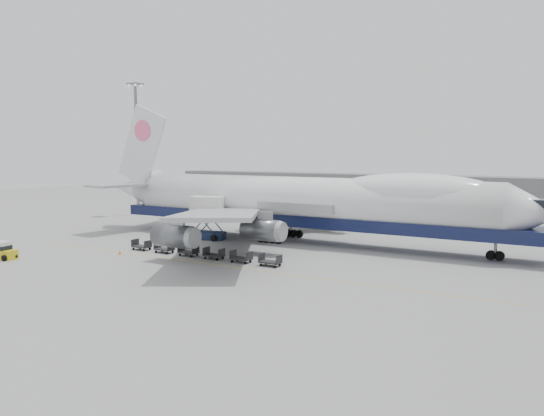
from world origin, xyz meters
The scene contains 14 objects.
ground centered at (0.00, 0.00, 0.00)m, with size 260.00×260.00×0.00m, color gray.
apron_line centered at (0.00, -6.00, 0.01)m, with size 60.00×0.15×0.01m, color gold.
hangar centered at (-10.00, 70.00, 3.50)m, with size 110.00×8.00×7.00m, color slate.
floodlight_mast centered at (-42.00, 24.00, 14.27)m, with size 2.40×2.40×25.43m.
airliner centered at (0.64, 12.00, 5.62)m, with size 67.00×55.30×19.98m.
catering_truck centered at (-12.17, 7.20, 3.44)m, with size 5.32×4.36×6.06m.
baggage_tug centered at (-23.84, -15.93, 0.90)m, with size 2.98×1.93×2.03m.
traffic_cone centered at (-14.41, -7.17, 0.26)m, with size 0.37×0.37×0.55m.
dolly_0 centered at (-14.25, -3.66, 0.53)m, with size 2.30×1.35×1.30m.
dolly_1 centered at (-10.49, -3.66, 0.53)m, with size 2.30×1.35×1.30m.
dolly_2 centered at (-6.73, -3.66, 0.53)m, with size 2.30×1.35×1.30m.
dolly_3 centered at (-2.97, -3.66, 0.53)m, with size 2.30×1.35×1.30m.
dolly_4 centered at (0.79, -3.66, 0.53)m, with size 2.30×1.35×1.30m.
dolly_5 centered at (4.55, -3.66, 0.53)m, with size 2.30×1.35×1.30m.
Camera 1 is at (33.14, -51.93, 12.21)m, focal length 35.00 mm.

